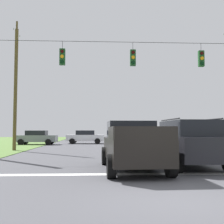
% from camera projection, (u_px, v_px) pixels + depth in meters
% --- Properties ---
extents(ground_plane, '(120.00, 120.00, 0.00)m').
position_uv_depth(ground_plane, '(180.00, 199.00, 6.39)').
color(ground_plane, '#47474C').
extents(stop_bar_stripe, '(13.89, 0.45, 0.01)m').
position_uv_depth(stop_bar_stripe, '(150.00, 174.00, 10.02)').
color(stop_bar_stripe, white).
rests_on(stop_bar_stripe, ground).
extents(lane_dash_0, '(2.50, 0.15, 0.01)m').
position_uv_depth(lane_dash_0, '(131.00, 157.00, 16.00)').
color(lane_dash_0, white).
rests_on(lane_dash_0, ground).
extents(lane_dash_1, '(2.50, 0.15, 0.01)m').
position_uv_depth(lane_dash_1, '(121.00, 149.00, 22.77)').
color(lane_dash_1, white).
rests_on(lane_dash_1, ground).
extents(lane_dash_2, '(2.50, 0.15, 0.01)m').
position_uv_depth(lane_dash_2, '(115.00, 144.00, 31.10)').
color(lane_dash_2, white).
rests_on(lane_dash_2, ground).
extents(overhead_signal_span, '(16.36, 0.31, 7.40)m').
position_uv_depth(overhead_signal_span, '(131.00, 88.00, 16.27)').
color(overhead_signal_span, brown).
rests_on(overhead_signal_span, ground).
extents(pickup_truck, '(2.43, 5.46, 1.95)m').
position_uv_depth(pickup_truck, '(132.00, 145.00, 11.15)').
color(pickup_truck, black).
rests_on(pickup_truck, ground).
extents(suv_black, '(2.29, 4.84, 2.05)m').
position_uv_depth(suv_black, '(189.00, 142.00, 11.99)').
color(suv_black, black).
rests_on(suv_black, ground).
extents(distant_car_crossing_white, '(4.36, 2.14, 1.52)m').
position_uv_depth(distant_car_crossing_white, '(85.00, 137.00, 32.25)').
color(distant_car_crossing_white, silver).
rests_on(distant_car_crossing_white, ground).
extents(distant_car_oncoming, '(4.33, 2.07, 1.52)m').
position_uv_depth(distant_car_oncoming, '(37.00, 137.00, 29.88)').
color(distant_car_oncoming, slate).
rests_on(distant_car_oncoming, ground).
extents(utility_pole_near_left, '(0.26, 1.71, 10.11)m').
position_uv_depth(utility_pole_near_left, '(16.00, 87.00, 21.55)').
color(utility_pole_near_left, brown).
rests_on(utility_pole_near_left, ground).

